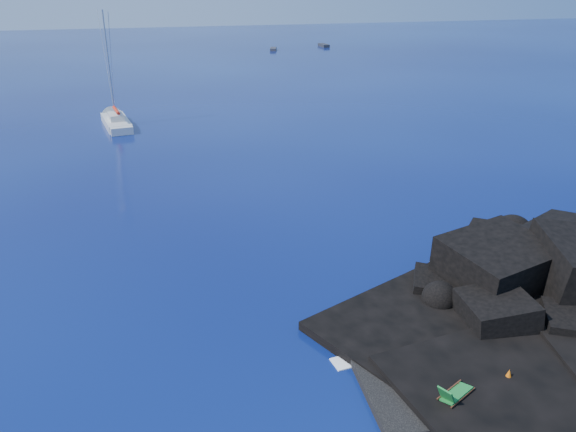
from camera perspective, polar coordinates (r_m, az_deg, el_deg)
The scene contains 10 objects.
ground at distance 23.26m, azimuth 7.78°, elevation -18.60°, with size 400.00×400.00×0.00m, color #030536.
beach at distance 25.45m, azimuth 16.93°, elevation -15.34°, with size 8.50×6.00×0.70m, color black.
surf_foam at distance 28.75m, azimuth 12.93°, elevation -10.04°, with size 10.00×8.00×0.06m, color white, non-canonical shape.
sailboat at distance 67.69m, azimuth -17.01°, elevation 8.72°, with size 2.52×12.02×12.60m, color silver, non-canonical shape.
deck_chair at distance 23.31m, azimuth 16.77°, elevation -16.46°, with size 1.68×0.73×1.15m, color #176B29, non-canonical shape.
towel at distance 26.02m, azimuth 19.60°, elevation -13.77°, with size 1.85×0.87×0.05m, color white.
sunbather at distance 25.94m, azimuth 19.64°, elevation -13.54°, with size 1.59×0.39×0.21m, color tan, non-canonical shape.
marker_cone at distance 25.05m, azimuth 21.49°, elevation -14.86°, with size 0.40×0.40×0.62m, color #D95E0B.
distant_boat_a at distance 139.82m, azimuth -1.50°, elevation 16.48°, with size 1.40×4.51×0.60m, color #2A292F.
distant_boat_b at distance 148.23m, azimuth 3.64°, elevation 16.80°, with size 1.55×4.98×0.66m, color #222327.
Camera 1 is at (-7.83, -15.68, 15.30)m, focal length 35.00 mm.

